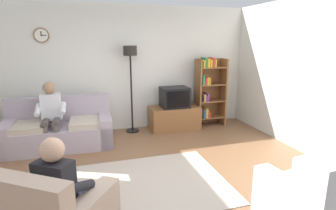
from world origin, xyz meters
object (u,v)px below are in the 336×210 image
couch (59,130)px  bookshelf (208,90)px  person_in_left_armchair (63,186)px  tv_stand (174,118)px  person_on_couch (51,112)px  tv (175,97)px  floor_lamp (131,65)px  armchair_near_bookshelf (311,201)px

couch → bookshelf: 3.31m
bookshelf → person_in_left_armchair: bookshelf is taller
tv_stand → bookshelf: bookshelf is taller
couch → person_on_couch: size_ratio=1.55×
tv_stand → person_in_left_armchair: (-2.13, -3.03, 0.35)m
tv → person_in_left_armchair: (-2.13, -3.01, -0.13)m
tv → floor_lamp: 1.18m
person_on_couch → person_in_left_armchair: size_ratio=1.11×
person_in_left_armchair → couch: bearing=95.4°
tv_stand → couch: bearing=-171.4°
person_in_left_armchair → person_on_couch: bearing=97.9°
couch → tv_stand: (2.39, 0.36, -0.06)m
tv_stand → person_on_couch: bearing=-169.3°
bookshelf → person_in_left_armchair: 4.31m
tv → floor_lamp: floor_lamp is taller
tv → person_in_left_armchair: person_in_left_armchair is taller
tv → bookshelf: 0.86m
bookshelf → person_in_left_armchair: bearing=-133.9°
couch → armchair_near_bookshelf: (2.75, -3.18, -0.02)m
tv → person_on_couch: (-2.49, -0.44, -0.04)m
floor_lamp → couch: bearing=-162.5°
bookshelf → person_in_left_armchair: size_ratio=1.42×
floor_lamp → person_in_left_armchair: size_ratio=1.65×
tv_stand → armchair_near_bookshelf: (0.36, -3.54, 0.03)m
tv_stand → floor_lamp: bearing=174.0°
tv_stand → bookshelf: (0.85, 0.07, 0.57)m
couch → floor_lamp: 1.90m
floor_lamp → armchair_near_bookshelf: size_ratio=1.93×
person_on_couch → person_in_left_armchair: person_on_couch is taller
couch → tv: (2.39, 0.33, 0.42)m
couch → bookshelf: size_ratio=1.21×
bookshelf → person_on_couch: size_ratio=1.28×
bookshelf → armchair_near_bookshelf: (-0.49, -3.61, -0.54)m
couch → tv: size_ratio=3.20×
person_on_couch → couch: bearing=47.4°
couch → bookshelf: bookshelf is taller
tv_stand → floor_lamp: (-0.94, 0.10, 1.19)m
floor_lamp → armchair_near_bookshelf: floor_lamp is taller
couch → bookshelf: bearing=7.6°
tv_stand → person_on_couch: person_on_couch is taller
tv_stand → person_on_couch: 2.57m
tv → person_on_couch: size_ratio=0.48×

